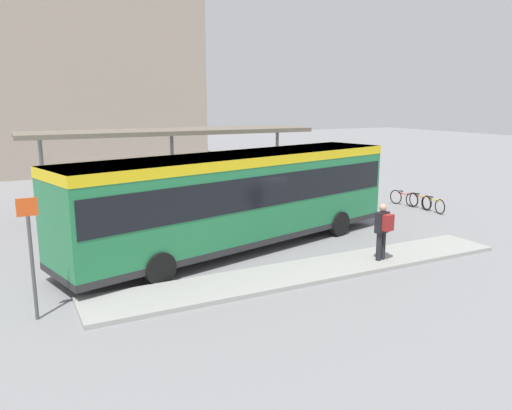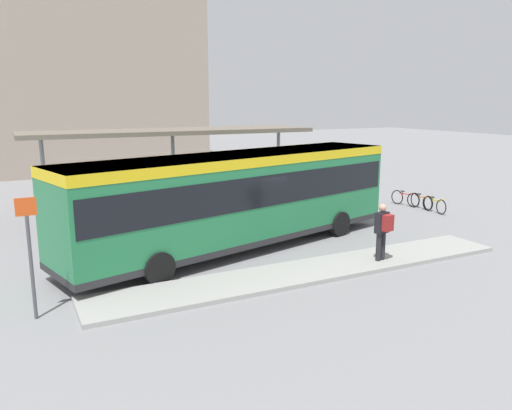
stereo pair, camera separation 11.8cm
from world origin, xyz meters
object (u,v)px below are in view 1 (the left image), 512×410
Objects in this scene: bicycle_orange at (420,201)px; potted_planter_near_shelter at (219,207)px; bicycle_red at (404,198)px; platform_sign at (31,253)px; city_bus at (240,194)px; pedestrian_waiting at (383,228)px; bicycle_yellow at (433,204)px; potted_planter_far_side at (173,212)px.

potted_planter_near_shelter is (-9.36, 1.56, 0.33)m from bicycle_orange.
platform_sign is (-16.43, -5.81, 1.21)m from bicycle_red.
city_bus is 10.46m from bicycle_red.
city_bus is 4.43× the size of platform_sign.
pedestrian_waiting is 9.62m from platform_sign.
bicycle_yellow is 9.63m from potted_planter_near_shelter.
platform_sign is at bearing -169.97° from city_bus.
bicycle_red is (9.95, 2.86, -1.51)m from city_bus.
bicycle_yellow is (6.97, 4.61, -0.78)m from pedestrian_waiting.
bicycle_orange is at bearing -3.28° from city_bus.
bicycle_yellow is 0.85m from bicycle_orange.
potted_planter_near_shelter is (-2.35, 7.01, -0.45)m from pedestrian_waiting.
city_bus reaches higher than bicycle_yellow.
pedestrian_waiting reaches higher than potted_planter_near_shelter.
pedestrian_waiting reaches higher than bicycle_red.
bicycle_yellow is 0.56× the size of platform_sign.
city_bus is 7.97× the size of bicycle_yellow.
potted_planter_far_side is (-1.88, 0.23, -0.04)m from potted_planter_near_shelter.
potted_planter_near_shelter is (-9.32, 2.40, 0.33)m from bicycle_yellow.
bicycle_orange is 17.38m from platform_sign.
bicycle_yellow is 1.19× the size of potted_planter_near_shelter.
bicycle_orange is at bearing -9.43° from potted_planter_near_shelter.
bicycle_orange is at bearing -9.01° from potted_planter_far_side.
city_bus is 3.83m from potted_planter_near_shelter.
pedestrian_waiting is at bearing -71.48° from potted_planter_near_shelter.
potted_planter_near_shelter is (-9.18, 0.71, 0.32)m from bicycle_red.
bicycle_yellow is 17.12m from platform_sign.
platform_sign reaches higher than bicycle_yellow.
potted_planter_far_side is (-1.11, 3.79, -1.23)m from city_bus.
city_bus is 7.13× the size of pedestrian_waiting.
bicycle_red is at bearing -159.45° from bicycle_orange.
potted_planter_near_shelter is at bearing -95.17° from bicycle_yellow.
bicycle_orange is (0.04, 0.85, 0.00)m from bicycle_yellow.
city_bus reaches higher than pedestrian_waiting.
potted_planter_near_shelter is at bearing 63.37° from city_bus.
platform_sign is (-5.37, -6.75, 0.93)m from potted_planter_far_side.
pedestrian_waiting is at bearing -43.71° from bicycle_orange.
city_bus is 7.77× the size of bicycle_red.
potted_planter_near_shelter reaches higher than potted_planter_far_side.
city_bus is at bearing -102.14° from potted_planter_near_shelter.
bicycle_orange reaches higher than bicycle_yellow.
bicycle_red is at bearing 1.53° from city_bus.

